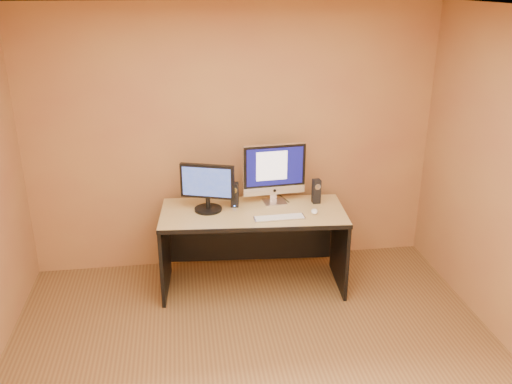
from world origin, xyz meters
TOP-DOWN VIEW (x-y plane):
  - walls at (0.00, 0.00)m, footprint 4.00×4.00m
  - ceiling at (0.00, 0.00)m, footprint 4.00×4.00m
  - desk at (0.11, 1.44)m, footprint 1.74×0.87m
  - imac at (0.35, 1.62)m, footprint 0.62×0.27m
  - second_monitor at (-0.29, 1.52)m, footprint 0.56×0.40m
  - speaker_left at (-0.04, 1.58)m, footprint 0.08×0.09m
  - speaker_right at (0.74, 1.56)m, footprint 0.08×0.08m
  - keyboard at (0.32, 1.24)m, footprint 0.46×0.14m
  - mouse at (0.66, 1.31)m, footprint 0.08×0.12m
  - cable_a at (0.45, 1.70)m, footprint 0.07×0.23m
  - cable_b at (0.38, 1.76)m, footprint 0.12×0.15m

SIDE VIEW (x-z plane):
  - desk at x=0.11m, z-range 0.00..0.78m
  - cable_a at x=0.45m, z-range 0.78..0.79m
  - cable_b at x=0.38m, z-range 0.78..0.79m
  - keyboard at x=0.32m, z-range 0.78..0.80m
  - mouse at x=0.66m, z-range 0.78..0.82m
  - speaker_left at x=-0.04m, z-range 0.78..1.01m
  - speaker_right at x=0.74m, z-range 0.78..1.01m
  - second_monitor at x=-0.29m, z-range 0.78..1.22m
  - imac at x=0.35m, z-range 0.78..1.36m
  - walls at x=0.00m, z-range 0.00..2.60m
  - ceiling at x=0.00m, z-range 2.60..2.60m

